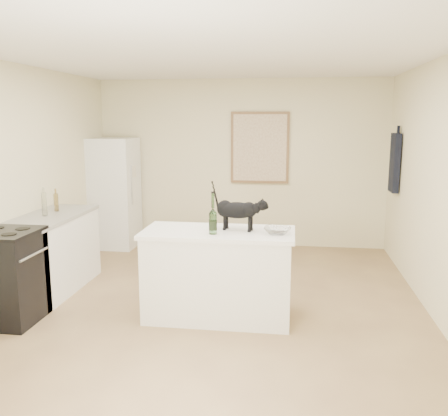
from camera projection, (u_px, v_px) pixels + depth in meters
floor at (212, 308)px, 5.15m from camera, size 5.50×5.50×0.00m
ceiling at (211, 55)px, 4.68m from camera, size 5.50×5.50×0.00m
wall_back at (241, 164)px, 7.59m from camera, size 4.50×0.00×4.50m
wall_front at (113, 269)px, 2.24m from camera, size 4.50×0.00×4.50m
wall_left at (7, 184)px, 5.23m from camera, size 0.00×5.50×5.50m
wall_right at (444, 192)px, 4.60m from camera, size 0.00×5.50×5.50m
island_base at (218, 276)px, 4.86m from camera, size 1.44×0.67×0.86m
island_top at (218, 233)px, 4.78m from camera, size 1.50×0.70×0.04m
left_cabinets at (51, 255)px, 5.63m from camera, size 0.60×1.40×0.86m
left_countertop at (49, 217)px, 5.55m from camera, size 0.62×1.44×0.04m
stove at (7, 278)px, 4.75m from camera, size 0.60×0.60×0.90m
fridge at (114, 193)px, 7.55m from camera, size 0.68×0.68×1.70m
artwork_frame at (260, 148)px, 7.47m from camera, size 0.90×0.03×1.10m
artwork_canvas at (260, 148)px, 7.46m from camera, size 0.82×0.00×1.02m
hanging_garment at (395, 163)px, 6.59m from camera, size 0.08×0.34×0.80m
black_cat at (237, 212)px, 4.77m from camera, size 0.53×0.25×0.36m
wine_bottle at (213, 216)px, 4.61m from camera, size 0.09×0.09×0.36m
glass_bowl at (277, 231)px, 4.63m from camera, size 0.28×0.28×0.06m
fridge_paper at (134, 171)px, 7.43m from camera, size 0.02×0.14×0.18m
counter_bottle_cluster at (49, 204)px, 5.60m from camera, size 0.07×0.35×0.27m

